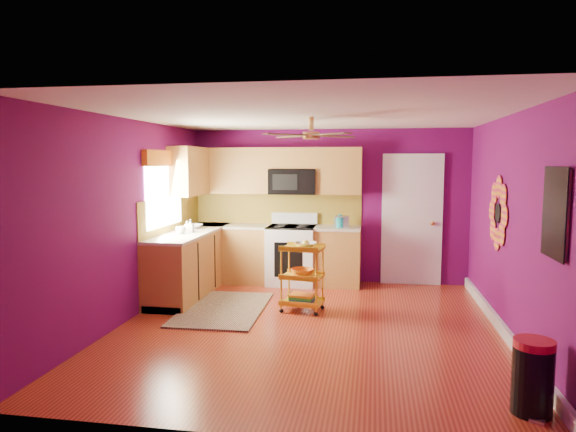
# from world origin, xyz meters

# --- Properties ---
(ground) EXTENTS (5.00, 5.00, 0.00)m
(ground) POSITION_xyz_m (0.00, 0.00, 0.00)
(ground) COLOR maroon
(ground) RESTS_ON ground
(room_envelope) EXTENTS (4.54, 5.04, 2.52)m
(room_envelope) POSITION_xyz_m (0.03, 0.00, 1.63)
(room_envelope) COLOR #600A53
(room_envelope) RESTS_ON ground
(lower_cabinets) EXTENTS (2.81, 2.31, 0.94)m
(lower_cabinets) POSITION_xyz_m (-1.35, 1.82, 0.43)
(lower_cabinets) COLOR olive
(lower_cabinets) RESTS_ON ground
(electric_range) EXTENTS (0.76, 0.66, 1.13)m
(electric_range) POSITION_xyz_m (-0.55, 2.17, 0.48)
(electric_range) COLOR white
(electric_range) RESTS_ON ground
(upper_cabinetry) EXTENTS (2.80, 2.30, 1.26)m
(upper_cabinetry) POSITION_xyz_m (-1.24, 2.17, 1.80)
(upper_cabinetry) COLOR olive
(upper_cabinetry) RESTS_ON ground
(left_window) EXTENTS (0.08, 1.35, 1.08)m
(left_window) POSITION_xyz_m (-2.22, 1.05, 1.74)
(left_window) COLOR white
(left_window) RESTS_ON ground
(panel_door) EXTENTS (0.95, 0.11, 2.15)m
(panel_door) POSITION_xyz_m (1.35, 2.47, 1.02)
(panel_door) COLOR white
(panel_door) RESTS_ON ground
(right_wall_art) EXTENTS (0.04, 2.74, 1.04)m
(right_wall_art) POSITION_xyz_m (2.23, -0.34, 1.44)
(right_wall_art) COLOR black
(right_wall_art) RESTS_ON ground
(ceiling_fan) EXTENTS (1.01, 1.01, 0.26)m
(ceiling_fan) POSITION_xyz_m (0.00, 0.20, 2.29)
(ceiling_fan) COLOR #BF8C3F
(ceiling_fan) RESTS_ON ground
(shag_rug) EXTENTS (1.11, 1.76, 0.02)m
(shag_rug) POSITION_xyz_m (-1.22, 0.54, 0.01)
(shag_rug) COLOR black
(shag_rug) RESTS_ON ground
(rolling_cart) EXTENTS (0.58, 0.46, 0.96)m
(rolling_cart) POSITION_xyz_m (-0.16, 0.66, 0.49)
(rolling_cart) COLOR yellow
(rolling_cart) RESTS_ON ground
(trash_can) EXTENTS (0.41, 0.41, 0.60)m
(trash_can) POSITION_xyz_m (1.99, -1.80, 0.30)
(trash_can) COLOR black
(trash_can) RESTS_ON ground
(teal_kettle) EXTENTS (0.18, 0.18, 0.21)m
(teal_kettle) POSITION_xyz_m (0.22, 2.17, 1.02)
(teal_kettle) COLOR teal
(teal_kettle) RESTS_ON lower_cabinets
(toaster) EXTENTS (0.22, 0.15, 0.18)m
(toaster) POSITION_xyz_m (0.26, 2.17, 1.03)
(toaster) COLOR beige
(toaster) RESTS_ON lower_cabinets
(soap_bottle_a) EXTENTS (0.09, 0.09, 0.19)m
(soap_bottle_a) POSITION_xyz_m (-1.90, 1.20, 1.04)
(soap_bottle_a) COLOR #EA3F72
(soap_bottle_a) RESTS_ON lower_cabinets
(soap_bottle_b) EXTENTS (0.12, 0.12, 0.15)m
(soap_bottle_b) POSITION_xyz_m (-2.01, 1.37, 1.02)
(soap_bottle_b) COLOR white
(soap_bottle_b) RESTS_ON lower_cabinets
(counter_dish) EXTENTS (0.26, 0.26, 0.06)m
(counter_dish) POSITION_xyz_m (-2.00, 1.64, 0.97)
(counter_dish) COLOR white
(counter_dish) RESTS_ON lower_cabinets
(counter_cup) EXTENTS (0.14, 0.14, 0.11)m
(counter_cup) POSITION_xyz_m (-1.98, 1.02, 0.99)
(counter_cup) COLOR white
(counter_cup) RESTS_ON lower_cabinets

